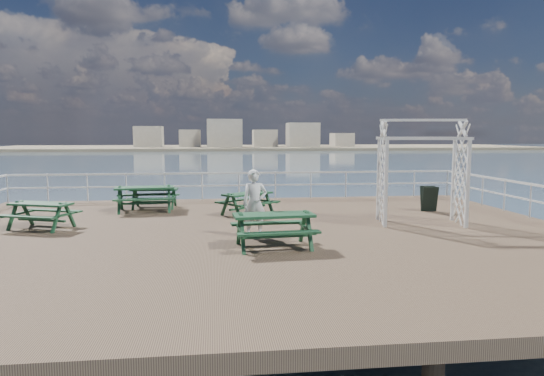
% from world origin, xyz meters
% --- Properties ---
extents(ground, '(18.00, 14.00, 0.30)m').
position_xyz_m(ground, '(0.00, 0.00, -0.15)').
color(ground, brown).
rests_on(ground, ground).
extents(sea_backdrop, '(300.00, 300.00, 9.20)m').
position_xyz_m(sea_backdrop, '(12.54, 134.07, -0.51)').
color(sea_backdrop, '#425A70').
rests_on(sea_backdrop, ground).
extents(railing, '(17.77, 13.76, 1.10)m').
position_xyz_m(railing, '(-0.07, 2.57, 0.87)').
color(railing, silver).
rests_on(railing, ground).
extents(picnic_table_a, '(1.68, 1.38, 0.79)m').
position_xyz_m(picnic_table_a, '(-3.10, 4.80, 0.51)').
color(picnic_table_a, '#163D22').
rests_on(picnic_table_a, ground).
extents(picnic_table_b, '(2.07, 1.73, 0.95)m').
position_xyz_m(picnic_table_b, '(-3.34, 4.14, 0.60)').
color(picnic_table_b, '#163D22').
rests_on(picnic_table_b, ground).
extents(picnic_table_c, '(2.14, 2.08, 0.81)m').
position_xyz_m(picnic_table_c, '(0.08, 2.98, 0.52)').
color(picnic_table_c, '#163D22').
rests_on(picnic_table_c, ground).
extents(picnic_table_d, '(2.05, 1.86, 0.82)m').
position_xyz_m(picnic_table_d, '(-5.77, 1.34, 0.52)').
color(picnic_table_d, '#163D22').
rests_on(picnic_table_d, ground).
extents(picnic_table_e, '(1.95, 1.62, 0.90)m').
position_xyz_m(picnic_table_e, '(0.37, -1.66, 0.58)').
color(picnic_table_e, '#163D22').
rests_on(picnic_table_e, ground).
extents(trellis_arbor, '(2.64, 1.70, 3.05)m').
position_xyz_m(trellis_arbor, '(5.00, 0.82, 1.35)').
color(trellis_arbor, silver).
rests_on(trellis_arbor, ground).
extents(sandwich_board, '(0.56, 0.43, 0.87)m').
position_xyz_m(sandwich_board, '(6.25, 2.96, 0.42)').
color(sandwich_board, black).
rests_on(sandwich_board, ground).
extents(person, '(0.64, 0.43, 1.73)m').
position_xyz_m(person, '(0.03, -0.46, 0.86)').
color(person, silver).
rests_on(person, ground).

